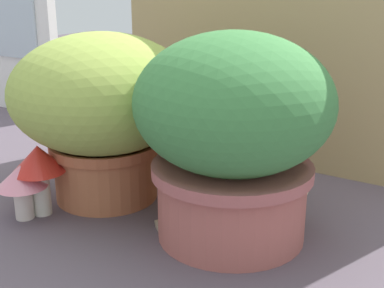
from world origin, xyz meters
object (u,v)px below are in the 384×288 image
at_px(grass_planter, 103,105).
at_px(mushroom_ornament_pink, 22,181).
at_px(leafy_planter, 233,130).
at_px(cat, 260,175).
at_px(mushroom_ornament_red, 39,164).

distance_m(grass_planter, mushroom_ornament_pink, 0.26).
bearing_deg(grass_planter, mushroom_ornament_pink, -111.16).
xyz_separation_m(leafy_planter, mushroom_ornament_pink, (-0.44, -0.18, -0.14)).
bearing_deg(leafy_planter, grass_planter, 177.92).
bearing_deg(grass_planter, leafy_planter, -2.08).
distance_m(leafy_planter, cat, 0.14).
xyz_separation_m(mushroom_ornament_red, mushroom_ornament_pink, (-0.02, -0.04, -0.03)).
height_order(cat, mushroom_ornament_red, cat).
bearing_deg(leafy_planter, cat, 68.09).
relative_size(cat, mushroom_ornament_pink, 2.53).
height_order(grass_planter, leafy_planter, leafy_planter).
height_order(leafy_planter, mushroom_ornament_pink, leafy_planter).
bearing_deg(mushroom_ornament_red, mushroom_ornament_pink, -115.04).
distance_m(grass_planter, mushroom_ornament_red, 0.20).
distance_m(grass_planter, leafy_planter, 0.36).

